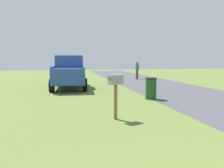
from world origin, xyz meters
name	(u,v)px	position (x,y,z in m)	size (l,w,h in m)	color
mailbox	(116,83)	(6.17, 0.88, 1.11)	(0.35, 0.49, 1.40)	brown
pickup_truck	(69,71)	(14.32, 2.11, 1.10)	(4.93, 2.33, 2.09)	#284793
trash_bin	(151,88)	(9.33, -1.51, 0.50)	(0.52, 0.52, 1.00)	#1E4C1E
pedestrian	(137,68)	(19.59, -4.17, 1.03)	(0.46, 0.32, 1.77)	#4C4238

